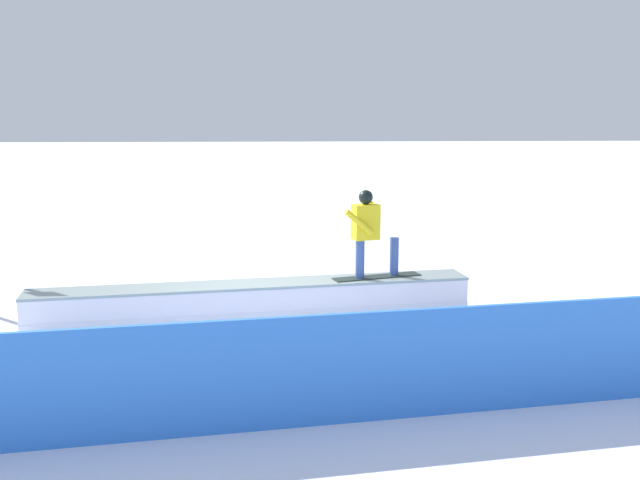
{
  "coord_description": "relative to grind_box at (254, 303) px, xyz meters",
  "views": [
    {
      "loc": [
        -0.41,
        10.8,
        3.2
      ],
      "look_at": [
        -0.96,
        0.86,
        1.4
      ],
      "focal_mm": 40.9,
      "sensor_mm": 36.0,
      "label": 1
    }
  ],
  "objects": [
    {
      "name": "snowboarder",
      "position": [
        -1.78,
        -0.24,
        1.07
      ],
      "size": [
        1.44,
        0.72,
        1.38
      ],
      "color": "#1F2A25",
      "rests_on": "grind_box"
    },
    {
      "name": "ground_plane",
      "position": [
        0.0,
        0.0,
        -0.27
      ],
      "size": [
        120.0,
        120.0,
        0.0
      ],
      "primitive_type": "plane",
      "color": "white"
    },
    {
      "name": "grind_box",
      "position": [
        0.0,
        0.0,
        0.0
      ],
      "size": [
        6.72,
        1.62,
        0.58
      ],
      "color": "white",
      "rests_on": "ground_plane"
    },
    {
      "name": "safety_fence",
      "position": [
        0.0,
        3.91,
        0.32
      ],
      "size": [
        11.18,
        1.7,
        1.17
      ],
      "primitive_type": "cube",
      "rotation": [
        0.0,
        0.0,
        0.15
      ],
      "color": "blue",
      "rests_on": "ground_plane"
    }
  ]
}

